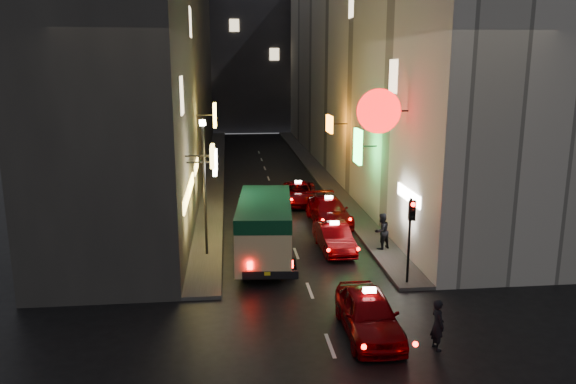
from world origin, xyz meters
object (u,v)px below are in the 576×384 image
object	(u,v)px
traffic_light	(411,223)
lamp_post	(204,179)
minibus	(265,223)
pedestrian_crossing	(438,321)
taxi_near	(369,310)

from	to	relation	value
traffic_light	lamp_post	size ratio (longest dim) A/B	0.56
minibus	pedestrian_crossing	world-z (taller)	minibus
taxi_near	traffic_light	world-z (taller)	traffic_light
minibus	lamp_post	xyz separation A→B (m)	(-2.66, 0.85, 1.93)
taxi_near	pedestrian_crossing	size ratio (longest dim) A/B	2.89
minibus	pedestrian_crossing	bearing A→B (deg)	-60.91
traffic_light	lamp_post	xyz separation A→B (m)	(-8.20, 4.53, 1.04)
lamp_post	minibus	bearing A→B (deg)	-17.77
traffic_light	taxi_near	bearing A→B (deg)	-124.26
minibus	pedestrian_crossing	xyz separation A→B (m)	(4.84, -8.70, -0.85)
pedestrian_crossing	traffic_light	world-z (taller)	traffic_light
pedestrian_crossing	minibus	bearing A→B (deg)	21.72
taxi_near	lamp_post	world-z (taller)	lamp_post
traffic_light	lamp_post	world-z (taller)	lamp_post
pedestrian_crossing	lamp_post	world-z (taller)	lamp_post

